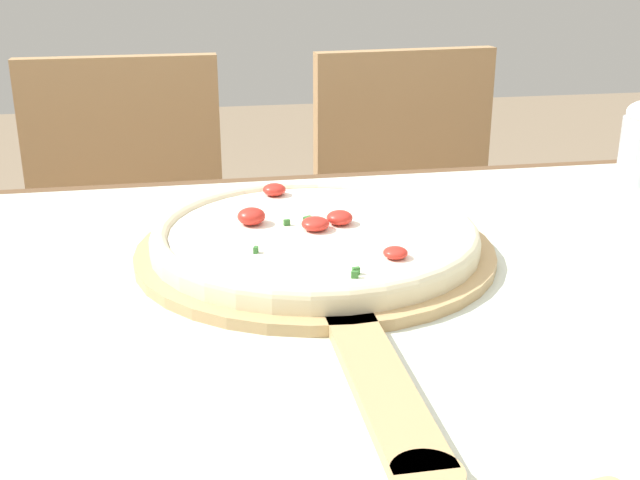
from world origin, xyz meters
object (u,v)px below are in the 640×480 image
(chair_left, at_px, (130,258))
(chair_right, at_px, (415,239))
(pizza, at_px, (315,235))
(pizza_peel, at_px, (319,259))

(chair_left, height_order, chair_right, same)
(pizza, xyz_separation_m, chair_left, (-0.25, 0.67, -0.27))
(chair_left, distance_m, chair_right, 0.58)
(pizza, height_order, chair_right, chair_right)
(pizza_peel, relative_size, chair_left, 0.72)
(pizza_peel, relative_size, pizza, 1.76)
(chair_left, bearing_deg, chair_right, -0.83)
(pizza, xyz_separation_m, chair_right, (0.33, 0.67, -0.27))
(pizza_peel, height_order, chair_left, chair_left)
(pizza_peel, relative_size, chair_right, 0.72)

